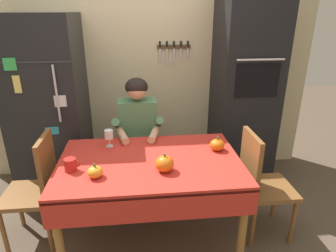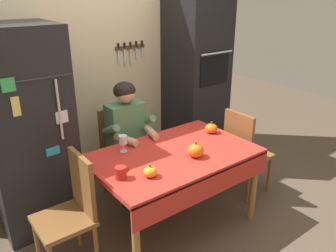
{
  "view_description": "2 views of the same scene",
  "coord_description": "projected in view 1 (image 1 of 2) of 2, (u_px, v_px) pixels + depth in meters",
  "views": [
    {
      "loc": [
        -0.07,
        -1.89,
        1.82
      ],
      "look_at": [
        0.15,
        0.16,
        0.99
      ],
      "focal_mm": 31.08,
      "sensor_mm": 36.0,
      "label": 1
    },
    {
      "loc": [
        -1.62,
        -1.94,
        2.04
      ],
      "look_at": [
        0.03,
        0.22,
        0.94
      ],
      "focal_mm": 36.25,
      "sensor_mm": 36.0,
      "label": 2
    }
  ],
  "objects": [
    {
      "name": "ground_plane",
      "position": [
        152.0,
        244.0,
        2.43
      ],
      "size": [
        10.0,
        10.0,
        0.0
      ],
      "primitive_type": "plane",
      "color": "brown",
      "rests_on": "ground"
    },
    {
      "name": "back_wall_assembly",
      "position": [
        148.0,
        61.0,
        3.2
      ],
      "size": [
        3.7,
        0.13,
        2.6
      ],
      "color": "beige",
      "rests_on": "ground"
    },
    {
      "name": "refrigerator",
      "position": [
        50.0,
        109.0,
        2.89
      ],
      "size": [
        0.68,
        0.71,
        1.8
      ],
      "color": "black",
      "rests_on": "ground"
    },
    {
      "name": "wall_oven",
      "position": [
        244.0,
        88.0,
        3.06
      ],
      "size": [
        0.6,
        0.64,
        2.1
      ],
      "color": "black",
      "rests_on": "ground"
    },
    {
      "name": "dining_table",
      "position": [
        150.0,
        171.0,
        2.25
      ],
      "size": [
        1.4,
        0.9,
        0.74
      ],
      "color": "#9E6B33",
      "rests_on": "ground"
    },
    {
      "name": "chair_behind_person",
      "position": [
        139.0,
        145.0,
        3.03
      ],
      "size": [
        0.4,
        0.4,
        0.93
      ],
      "color": "brown",
      "rests_on": "ground"
    },
    {
      "name": "seated_person",
      "position": [
        138.0,
        132.0,
        2.77
      ],
      "size": [
        0.47,
        0.55,
        1.25
      ],
      "color": "#38384C",
      "rests_on": "ground"
    },
    {
      "name": "chair_right_side",
      "position": [
        260.0,
        180.0,
        2.39
      ],
      "size": [
        0.4,
        0.4,
        0.93
      ],
      "color": "brown",
      "rests_on": "ground"
    },
    {
      "name": "chair_left_side",
      "position": [
        37.0,
        186.0,
        2.32
      ],
      "size": [
        0.4,
        0.4,
        0.93
      ],
      "color": "brown",
      "rests_on": "ground"
    },
    {
      "name": "coffee_mug",
      "position": [
        71.0,
        164.0,
        2.08
      ],
      "size": [
        0.11,
        0.09,
        0.1
      ],
      "color": "#B2231E",
      "rests_on": "dining_table"
    },
    {
      "name": "wine_glass",
      "position": [
        109.0,
        135.0,
        2.43
      ],
      "size": [
        0.07,
        0.07,
        0.15
      ],
      "color": "white",
      "rests_on": "dining_table"
    },
    {
      "name": "pumpkin_large",
      "position": [
        95.0,
        172.0,
        2.0
      ],
      "size": [
        0.11,
        0.11,
        0.1
      ],
      "color": "orange",
      "rests_on": "dining_table"
    },
    {
      "name": "pumpkin_medium",
      "position": [
        217.0,
        145.0,
        2.39
      ],
      "size": [
        0.12,
        0.12,
        0.12
      ],
      "color": "orange",
      "rests_on": "dining_table"
    },
    {
      "name": "pumpkin_small",
      "position": [
        165.0,
        164.0,
        2.07
      ],
      "size": [
        0.13,
        0.13,
        0.14
      ],
      "color": "orange",
      "rests_on": "dining_table"
    }
  ]
}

